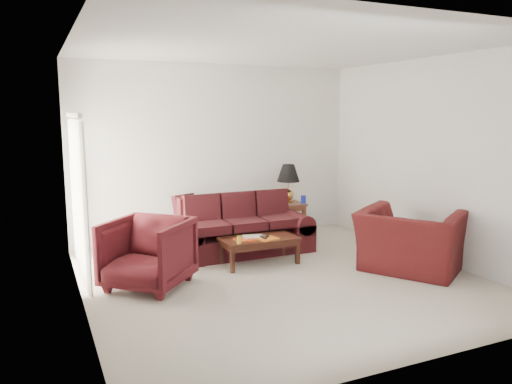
% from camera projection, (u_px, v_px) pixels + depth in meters
% --- Properties ---
extents(floor, '(5.00, 5.00, 0.00)m').
position_uv_depth(floor, '(282.00, 279.00, 6.64)').
color(floor, '#BDB6A1').
rests_on(floor, ground).
extents(blinds, '(0.10, 2.00, 2.16)m').
position_uv_depth(blinds, '(77.00, 197.00, 6.66)').
color(blinds, silver).
rests_on(blinds, ground).
extents(sofa, '(2.17, 0.96, 0.89)m').
position_uv_depth(sofa, '(242.00, 225.00, 7.80)').
color(sofa, black).
rests_on(sofa, ground).
extents(throw_pillow, '(0.42, 0.31, 0.40)m').
position_uv_depth(throw_pillow, '(184.00, 206.00, 8.13)').
color(throw_pillow, black).
rests_on(throw_pillow, sofa).
extents(end_table, '(0.53, 0.53, 0.58)m').
position_uv_depth(end_table, '(288.00, 219.00, 9.02)').
color(end_table, '#4F251B').
rests_on(end_table, ground).
extents(table_lamp, '(0.53, 0.53, 0.69)m').
position_uv_depth(table_lamp, '(288.00, 183.00, 8.97)').
color(table_lamp, '#B37F38').
rests_on(table_lamp, end_table).
extents(clock, '(0.15, 0.10, 0.14)m').
position_uv_depth(clock, '(279.00, 201.00, 8.78)').
color(clock, '#AEAEB2').
rests_on(clock, end_table).
extents(blue_canister, '(0.11, 0.11, 0.15)m').
position_uv_depth(blue_canister, '(303.00, 199.00, 8.91)').
color(blue_canister, '#171D9B').
rests_on(blue_canister, end_table).
extents(picture_frame, '(0.16, 0.18, 0.05)m').
position_uv_depth(picture_frame, '(272.00, 197.00, 9.08)').
color(picture_frame, silver).
rests_on(picture_frame, end_table).
extents(floor_lamp, '(0.32, 0.32, 1.51)m').
position_uv_depth(floor_lamp, '(80.00, 208.00, 7.56)').
color(floor_lamp, white).
rests_on(floor_lamp, ground).
extents(armchair_left, '(1.36, 1.36, 0.89)m').
position_uv_depth(armchair_left, '(148.00, 253.00, 6.26)').
color(armchair_left, '#3E0E13').
rests_on(armchair_left, ground).
extents(armchair_right, '(1.68, 1.73, 0.86)m').
position_uv_depth(armchair_right, '(410.00, 241.00, 6.93)').
color(armchair_right, '#3C0D0F').
rests_on(armchair_right, ground).
extents(coffee_table, '(1.19, 0.74, 0.39)m').
position_uv_depth(coffee_table, '(259.00, 251.00, 7.28)').
color(coffee_table, black).
rests_on(coffee_table, ground).
extents(magazine_red, '(0.31, 0.24, 0.02)m').
position_uv_depth(magazine_red, '(245.00, 240.00, 7.11)').
color(magazine_red, '#B83812').
rests_on(magazine_red, coffee_table).
extents(magazine_white, '(0.34, 0.28, 0.02)m').
position_uv_depth(magazine_white, '(253.00, 237.00, 7.27)').
color(magazine_white, beige).
rests_on(magazine_white, coffee_table).
extents(magazine_orange, '(0.32, 0.26, 0.02)m').
position_uv_depth(magazine_orange, '(268.00, 239.00, 7.17)').
color(magazine_orange, orange).
rests_on(magazine_orange, coffee_table).
extents(remote_a, '(0.05, 0.15, 0.02)m').
position_uv_depth(remote_a, '(263.00, 237.00, 7.17)').
color(remote_a, black).
rests_on(remote_a, coffee_table).
extents(remote_b, '(0.11, 0.16, 0.02)m').
position_uv_depth(remote_b, '(267.00, 235.00, 7.27)').
color(remote_b, black).
rests_on(remote_b, coffee_table).
extents(yellow_glass, '(0.07, 0.07, 0.11)m').
position_uv_depth(yellow_glass, '(239.00, 240.00, 6.93)').
color(yellow_glass, gold).
rests_on(yellow_glass, coffee_table).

